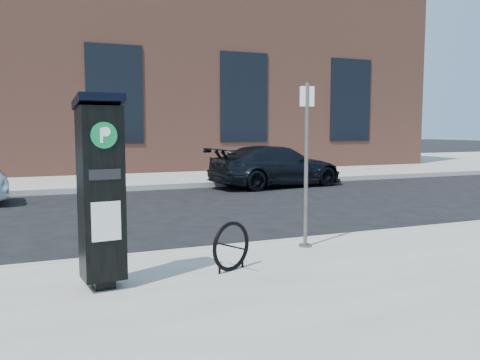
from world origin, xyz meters
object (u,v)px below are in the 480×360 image
sign_pole (306,166)px  bike_rack (231,247)px  parking_kiosk (101,190)px  car_dark (277,166)px

sign_pole → bike_rack: sign_pole is taller
parking_kiosk → car_dark: parking_kiosk is taller
car_dark → bike_rack: bearing=142.3°
sign_pole → car_dark: bearing=79.8°
bike_rack → car_dark: bearing=36.4°
sign_pole → car_dark: 8.69m
bike_rack → parking_kiosk: bearing=159.5°
car_dark → parking_kiosk: bearing=135.8°
car_dark → sign_pole: bearing=147.9°
bike_rack → sign_pole: bearing=3.5°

